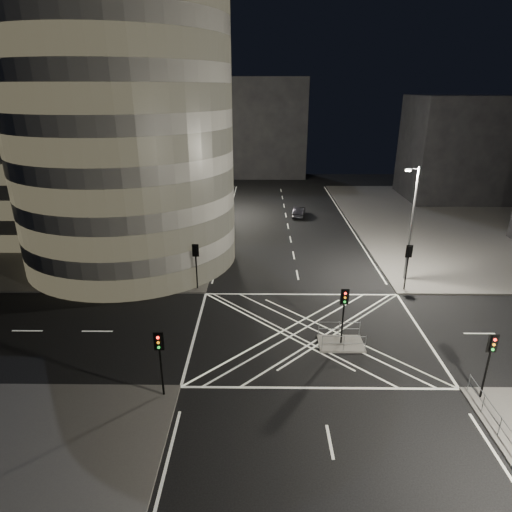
{
  "coord_description": "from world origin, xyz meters",
  "views": [
    {
      "loc": [
        -3.43,
        -26.13,
        16.09
      ],
      "look_at": [
        -3.8,
        7.12,
        3.0
      ],
      "focal_mm": 30.0,
      "sensor_mm": 36.0,
      "label": 1
    }
  ],
  "objects_px": {
    "traffic_signal_fr": "(408,259)",
    "traffic_signal_nr": "(490,354)",
    "street_lamp_left_far": "(215,174)",
    "traffic_signal_fl": "(196,258)",
    "traffic_signal_nl": "(160,352)",
    "street_lamp_left_near": "(196,211)",
    "central_island": "(341,344)",
    "traffic_signal_island": "(344,306)",
    "street_lamp_right_far": "(411,221)",
    "sedan": "(299,212)"
  },
  "relations": [
    {
      "from": "traffic_signal_fr",
      "to": "traffic_signal_nr",
      "type": "xyz_separation_m",
      "value": [
        0.0,
        -13.6,
        0.0
      ]
    },
    {
      "from": "street_lamp_left_far",
      "to": "traffic_signal_fl",
      "type": "bearing_deg",
      "value": -88.43
    },
    {
      "from": "traffic_signal_nl",
      "to": "street_lamp_left_near",
      "type": "relative_size",
      "value": 0.4
    },
    {
      "from": "central_island",
      "to": "traffic_signal_island",
      "type": "relative_size",
      "value": 0.75
    },
    {
      "from": "traffic_signal_nr",
      "to": "street_lamp_left_far",
      "type": "height_order",
      "value": "street_lamp_left_far"
    },
    {
      "from": "traffic_signal_island",
      "to": "street_lamp_right_far",
      "type": "relative_size",
      "value": 0.4
    },
    {
      "from": "traffic_signal_nr",
      "to": "sedan",
      "type": "bearing_deg",
      "value": 101.13
    },
    {
      "from": "traffic_signal_island",
      "to": "street_lamp_left_far",
      "type": "height_order",
      "value": "street_lamp_left_far"
    },
    {
      "from": "street_lamp_left_far",
      "to": "street_lamp_right_far",
      "type": "bearing_deg",
      "value": -48.06
    },
    {
      "from": "traffic_signal_fr",
      "to": "street_lamp_left_near",
      "type": "xyz_separation_m",
      "value": [
        -18.24,
        5.2,
        2.63
      ]
    },
    {
      "from": "central_island",
      "to": "traffic_signal_nr",
      "type": "xyz_separation_m",
      "value": [
        6.8,
        -5.3,
        2.84
      ]
    },
    {
      "from": "traffic_signal_fl",
      "to": "traffic_signal_nl",
      "type": "distance_m",
      "value": 13.6
    },
    {
      "from": "central_island",
      "to": "street_lamp_right_far",
      "type": "height_order",
      "value": "street_lamp_right_far"
    },
    {
      "from": "central_island",
      "to": "street_lamp_left_far",
      "type": "height_order",
      "value": "street_lamp_left_far"
    },
    {
      "from": "traffic_signal_fl",
      "to": "traffic_signal_island",
      "type": "distance_m",
      "value": 13.62
    },
    {
      "from": "traffic_signal_nr",
      "to": "street_lamp_right_far",
      "type": "relative_size",
      "value": 0.4
    },
    {
      "from": "traffic_signal_fl",
      "to": "traffic_signal_nr",
      "type": "xyz_separation_m",
      "value": [
        17.6,
        -13.6,
        0.0
      ]
    },
    {
      "from": "traffic_signal_nl",
      "to": "traffic_signal_nr",
      "type": "bearing_deg",
      "value": 0.0
    },
    {
      "from": "traffic_signal_nr",
      "to": "sedan",
      "type": "distance_m",
      "value": 36.84
    },
    {
      "from": "central_island",
      "to": "traffic_signal_fl",
      "type": "bearing_deg",
      "value": 142.46
    },
    {
      "from": "traffic_signal_fl",
      "to": "traffic_signal_nl",
      "type": "xyz_separation_m",
      "value": [
        0.0,
        -13.6,
        0.0
      ]
    },
    {
      "from": "street_lamp_left_near",
      "to": "sedan",
      "type": "distance_m",
      "value": 21.13
    },
    {
      "from": "street_lamp_left_far",
      "to": "traffic_signal_nr",
      "type": "bearing_deg",
      "value": -63.64
    },
    {
      "from": "traffic_signal_nl",
      "to": "traffic_signal_fr",
      "type": "xyz_separation_m",
      "value": [
        17.6,
        13.6,
        0.0
      ]
    },
    {
      "from": "traffic_signal_island",
      "to": "sedan",
      "type": "xyz_separation_m",
      "value": [
        -0.3,
        30.78,
        -2.24
      ]
    },
    {
      "from": "traffic_signal_nl",
      "to": "street_lamp_right_far",
      "type": "xyz_separation_m",
      "value": [
        18.24,
        15.8,
        2.63
      ]
    },
    {
      "from": "traffic_signal_fr",
      "to": "street_lamp_left_far",
      "type": "xyz_separation_m",
      "value": [
        -18.24,
        23.2,
        2.63
      ]
    },
    {
      "from": "street_lamp_left_far",
      "to": "sedan",
      "type": "distance_m",
      "value": 12.18
    },
    {
      "from": "central_island",
      "to": "traffic_signal_nl",
      "type": "xyz_separation_m",
      "value": [
        -10.8,
        -5.3,
        2.84
      ]
    },
    {
      "from": "street_lamp_right_far",
      "to": "central_island",
      "type": "bearing_deg",
      "value": -125.3
    },
    {
      "from": "traffic_signal_island",
      "to": "sedan",
      "type": "bearing_deg",
      "value": 90.56
    },
    {
      "from": "traffic_signal_fr",
      "to": "traffic_signal_island",
      "type": "relative_size",
      "value": 1.0
    },
    {
      "from": "traffic_signal_fl",
      "to": "traffic_signal_nr",
      "type": "height_order",
      "value": "same"
    },
    {
      "from": "traffic_signal_fl",
      "to": "traffic_signal_nr",
      "type": "relative_size",
      "value": 1.0
    },
    {
      "from": "traffic_signal_nl",
      "to": "traffic_signal_nr",
      "type": "height_order",
      "value": "same"
    },
    {
      "from": "traffic_signal_nl",
      "to": "sedan",
      "type": "bearing_deg",
      "value": 73.77
    },
    {
      "from": "traffic_signal_island",
      "to": "sedan",
      "type": "height_order",
      "value": "traffic_signal_island"
    },
    {
      "from": "traffic_signal_nr",
      "to": "traffic_signal_island",
      "type": "xyz_separation_m",
      "value": [
        -6.8,
        5.3,
        0.0
      ]
    },
    {
      "from": "street_lamp_left_near",
      "to": "traffic_signal_fr",
      "type": "bearing_deg",
      "value": -15.92
    },
    {
      "from": "traffic_signal_nr",
      "to": "street_lamp_left_near",
      "type": "height_order",
      "value": "street_lamp_left_near"
    },
    {
      "from": "traffic_signal_fr",
      "to": "street_lamp_left_near",
      "type": "relative_size",
      "value": 0.4
    },
    {
      "from": "central_island",
      "to": "traffic_signal_nr",
      "type": "relative_size",
      "value": 0.75
    },
    {
      "from": "traffic_signal_nr",
      "to": "street_lamp_right_far",
      "type": "height_order",
      "value": "street_lamp_right_far"
    },
    {
      "from": "street_lamp_left_near",
      "to": "traffic_signal_nl",
      "type": "bearing_deg",
      "value": -88.06
    },
    {
      "from": "central_island",
      "to": "traffic_signal_fr",
      "type": "relative_size",
      "value": 0.75
    },
    {
      "from": "traffic_signal_fr",
      "to": "traffic_signal_island",
      "type": "distance_m",
      "value": 10.73
    },
    {
      "from": "street_lamp_left_near",
      "to": "sedan",
      "type": "height_order",
      "value": "street_lamp_left_near"
    },
    {
      "from": "traffic_signal_fr",
      "to": "street_lamp_right_far",
      "type": "xyz_separation_m",
      "value": [
        0.64,
        2.2,
        2.63
      ]
    },
    {
      "from": "street_lamp_left_near",
      "to": "street_lamp_left_far",
      "type": "relative_size",
      "value": 1.0
    },
    {
      "from": "central_island",
      "to": "sedan",
      "type": "xyz_separation_m",
      "value": [
        -0.3,
        30.78,
        0.6
      ]
    }
  ]
}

